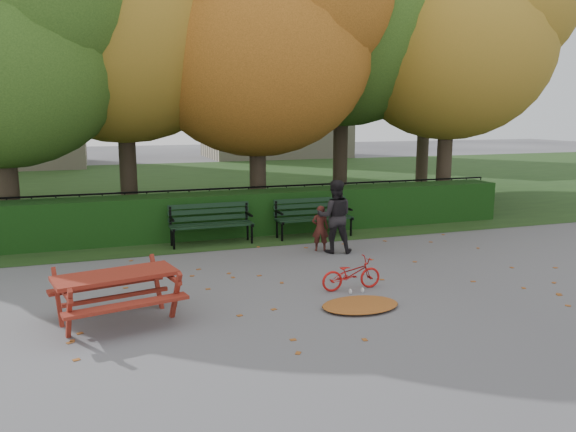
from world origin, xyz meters
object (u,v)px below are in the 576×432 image
object	(u,v)px
bench_right	(313,214)
picnic_table	(116,284)
tree_a	(10,33)
tree_e	(465,33)
bicycle	(351,274)
tree_b	(136,8)
tree_d	(359,3)
child	(320,228)
tree_c	(272,34)
bench_left	(211,221)
tree_g	(439,42)
adult	(335,216)

from	to	relation	value
bench_right	picnic_table	distance (m)	6.22
tree_a	picnic_table	world-z (taller)	tree_a
tree_e	bicycle	distance (m)	10.00
tree_b	picnic_table	size ratio (longest dim) A/B	4.79
tree_d	bicycle	distance (m)	10.14
picnic_table	child	world-z (taller)	child
bicycle	tree_a	bearing A→B (deg)	43.32
tree_c	picnic_table	distance (m)	8.89
tree_d	bench_left	size ratio (longest dim) A/B	5.32
tree_b	bicycle	distance (m)	9.10
tree_d	bicycle	xyz separation A→B (m)	(-3.69, -7.52, -5.72)
tree_a	tree_g	xyz separation A→B (m)	(13.52, 4.18, 0.85)
tree_d	bicycle	bearing A→B (deg)	-116.15
tree_a	picnic_table	distance (m)	7.50
bench_right	child	size ratio (longest dim) A/B	1.88
tree_d	bicycle	world-z (taller)	tree_d
tree_a	bench_left	world-z (taller)	tree_a
tree_c	child	size ratio (longest dim) A/B	8.34
bench_left	tree_g	bearing A→B (deg)	32.17
tree_a	tree_d	world-z (taller)	tree_d
picnic_table	bicycle	size ratio (longest dim) A/B	1.81
tree_b	adult	xyz separation A→B (m)	(3.39, -4.64, -4.65)
tree_b	bench_left	distance (m)	5.87
tree_g	bench_left	xyz separation A→B (m)	(-9.63, -6.06, -4.85)
tree_g	picnic_table	size ratio (longest dim) A/B	4.65
tree_e	tree_g	bearing A→B (deg)	65.60
tree_c	bench_right	xyz separation A→B (m)	(0.27, -2.26, -4.30)
tree_b	adult	distance (m)	7.39
child	adult	world-z (taller)	adult
tree_e	tree_b	bearing A→B (deg)	173.79
tree_a	bicycle	bearing A→B (deg)	-47.48
tree_a	picnic_table	xyz separation A→B (m)	(1.73, -6.12, -3.99)
child	adult	distance (m)	0.41
child	bicycle	size ratio (longest dim) A/B	0.95
tree_d	tree_c	bearing A→B (deg)	-157.39
tree_b	tree_d	size ratio (longest dim) A/B	0.92
picnic_table	tree_g	bearing A→B (deg)	28.78
bench_left	tree_e	bearing A→B (deg)	14.81
tree_c	bench_right	size ratio (longest dim) A/B	4.44
tree_d	bench_right	distance (m)	7.07
tree_a	adult	xyz separation A→B (m)	(6.14, -3.47, -3.77)
tree_d	tree_g	bearing A→B (deg)	29.61
tree_a	tree_c	bearing A→B (deg)	3.65
tree_c	child	world-z (taller)	tree_c
bench_right	bicycle	size ratio (longest dim) A/B	1.78
tree_e	child	xyz separation A→B (m)	(-5.81, -3.46, -4.60)
tree_b	tree_d	bearing A→B (deg)	4.38
bicycle	tree_d	bearing A→B (deg)	-25.34
tree_b	adult	bearing A→B (deg)	-53.81
tree_d	bench_left	xyz separation A→B (m)	(-5.18, -3.53, -5.46)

